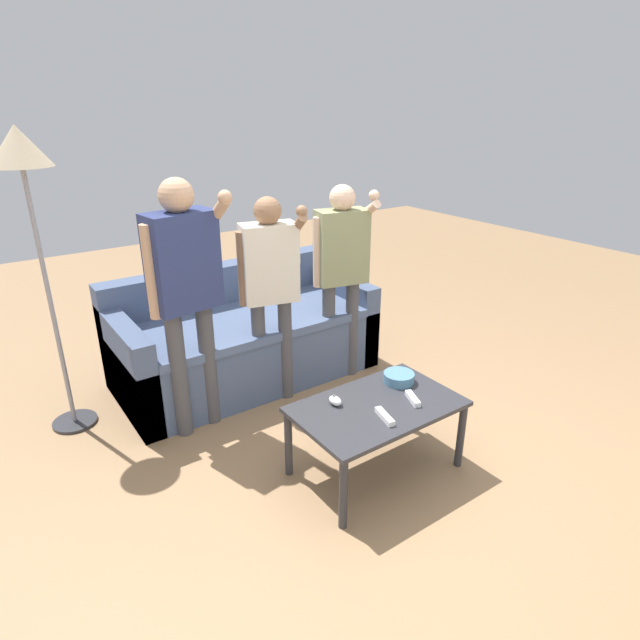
{
  "coord_description": "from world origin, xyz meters",
  "views": [
    {
      "loc": [
        -1.72,
        -1.89,
        1.98
      ],
      "look_at": [
        -0.05,
        0.49,
        0.77
      ],
      "focal_mm": 29.77,
      "sensor_mm": 36.0,
      "label": 1
    }
  ],
  "objects": [
    {
      "name": "couch",
      "position": [
        -0.08,
        1.46,
        0.3
      ],
      "size": [
        1.89,
        0.92,
        0.81
      ],
      "color": "#475675",
      "rests_on": "ground"
    },
    {
      "name": "game_remote_wand_near",
      "position": [
        0.17,
        -0.1,
        0.45
      ],
      "size": [
        0.09,
        0.15,
        0.03
      ],
      "color": "white",
      "rests_on": "coffee_table"
    },
    {
      "name": "player_center",
      "position": [
        -0.08,
        1.01,
        0.9
      ],
      "size": [
        0.42,
        0.36,
        1.43
      ],
      "color": "#47474C",
      "rests_on": "ground"
    },
    {
      "name": "game_remote_wand_far",
      "position": [
        -0.08,
        -0.14,
        0.45
      ],
      "size": [
        0.07,
        0.17,
        0.03
      ],
      "color": "white",
      "rests_on": "coffee_table"
    },
    {
      "name": "floor_lamp",
      "position": [
        -1.33,
        1.49,
        1.61
      ],
      "size": [
        0.33,
        0.33,
        1.86
      ],
      "color": "#2D2D33",
      "rests_on": "ground"
    },
    {
      "name": "snack_bowl",
      "position": [
        0.25,
        0.1,
        0.46
      ],
      "size": [
        0.18,
        0.18,
        0.06
      ],
      "primitive_type": "cylinder",
      "color": "teal",
      "rests_on": "coffee_table"
    },
    {
      "name": "ground_plane",
      "position": [
        0.0,
        0.0,
        0.0
      ],
      "size": [
        12.0,
        12.0,
        0.0
      ],
      "primitive_type": "plane",
      "color": "#93704C"
    },
    {
      "name": "coffee_table",
      "position": [
        -0.02,
        -0.01,
        0.38
      ],
      "size": [
        0.92,
        0.57,
        0.43
      ],
      "color": "#2D2D33",
      "rests_on": "ground"
    },
    {
      "name": "player_left",
      "position": [
        -0.67,
        0.98,
        1.0
      ],
      "size": [
        0.49,
        0.32,
        1.6
      ],
      "color": "#47474C",
      "rests_on": "ground"
    },
    {
      "name": "game_remote_nunchuk",
      "position": [
        -0.2,
        0.12,
        0.46
      ],
      "size": [
        0.06,
        0.09,
        0.05
      ],
      "color": "white",
      "rests_on": "coffee_table"
    },
    {
      "name": "player_right",
      "position": [
        0.51,
        1.01,
        0.92
      ],
      "size": [
        0.43,
        0.36,
        1.46
      ],
      "color": "#47474C",
      "rests_on": "ground"
    }
  ]
}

